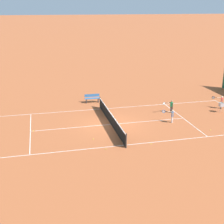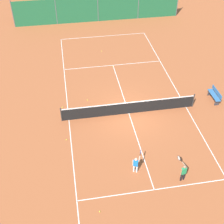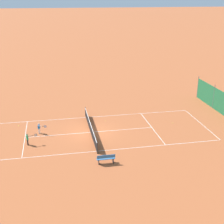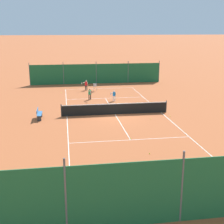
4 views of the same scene
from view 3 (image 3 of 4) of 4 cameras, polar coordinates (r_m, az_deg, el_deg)
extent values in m
plane|color=#A8542D|center=(31.39, -3.93, -3.72)|extent=(600.00, 600.00, 0.00)
cube|color=white|center=(34.74, 15.94, -2.02)|extent=(8.25, 0.05, 0.01)
cube|color=white|center=(35.14, -4.78, -0.99)|extent=(0.05, 23.85, 0.01)
cube|color=white|center=(27.74, -2.83, -7.17)|extent=(0.05, 23.85, 0.01)
cube|color=white|center=(32.70, 7.28, -2.80)|extent=(8.20, 0.05, 0.01)
cube|color=white|center=(31.36, -15.64, -4.52)|extent=(8.20, 0.05, 0.01)
cube|color=white|center=(31.39, -3.93, -3.72)|extent=(0.05, 12.80, 0.01)
cylinder|color=#2D2D2D|center=(35.37, -4.89, 0.07)|extent=(0.08, 0.08, 1.06)
cylinder|color=#2D2D2D|center=(27.10, -2.71, -6.63)|extent=(0.08, 0.08, 1.06)
cube|color=black|center=(31.21, -3.95, -2.96)|extent=(9.10, 0.02, 0.91)
cube|color=white|center=(31.02, -3.97, -2.16)|extent=(9.10, 0.04, 0.06)
cylinder|color=#59595E|center=(43.08, 15.43, 4.48)|extent=(0.08, 0.08, 2.90)
cylinder|color=#59595E|center=(39.45, 18.11, 2.72)|extent=(0.08, 0.08, 2.90)
cylinder|color=black|center=(29.79, -15.19, -5.29)|extent=(0.10, 0.10, 0.54)
cylinder|color=black|center=(29.63, -15.12, -5.43)|extent=(0.10, 0.10, 0.54)
cube|color=#239E5B|center=(29.50, -15.24, -4.52)|extent=(0.29, 0.21, 0.42)
sphere|color=#A37556|center=(29.37, -15.30, -3.95)|extent=(0.17, 0.17, 0.17)
cylinder|color=#A37556|center=(29.65, -15.31, -4.39)|extent=(0.06, 0.06, 0.42)
cylinder|color=#A37556|center=(29.32, -14.81, -4.28)|extent=(0.16, 0.42, 0.06)
cylinder|color=black|center=(29.36, -14.23, -4.18)|extent=(0.08, 0.19, 0.03)
torus|color=black|center=(29.40, -13.78, -4.11)|extent=(0.09, 0.28, 0.28)
cylinder|color=silver|center=(29.40, -13.78, -4.11)|extent=(0.07, 0.24, 0.25)
cylinder|color=white|center=(31.88, -13.10, -3.34)|extent=(0.09, 0.09, 0.52)
cylinder|color=white|center=(31.74, -13.22, -3.46)|extent=(0.09, 0.09, 0.52)
cube|color=blue|center=(31.63, -13.23, -2.64)|extent=(0.29, 0.22, 0.40)
sphere|color=beige|center=(31.51, -13.27, -2.13)|extent=(0.16, 0.16, 0.16)
cylinder|color=beige|center=(31.76, -13.11, -2.53)|extent=(0.06, 0.06, 0.40)
cylinder|color=beige|center=(31.36, -13.03, -2.52)|extent=(0.20, 0.39, 0.06)
cylinder|color=black|center=(31.24, -12.53, -2.56)|extent=(0.09, 0.18, 0.03)
torus|color=#1E4CB2|center=(31.16, -12.14, -2.60)|extent=(0.12, 0.27, 0.28)
cylinder|color=silver|center=(31.16, -12.14, -2.60)|extent=(0.10, 0.23, 0.25)
sphere|color=#CCE033|center=(35.63, -2.61, -0.57)|extent=(0.07, 0.07, 0.07)
sphere|color=#CCE033|center=(34.03, -1.27, -1.61)|extent=(0.07, 0.07, 0.07)
sphere|color=#CCE033|center=(34.04, 10.99, -2.00)|extent=(0.07, 0.07, 0.07)
sphere|color=#CCE033|center=(32.66, 6.89, -2.76)|extent=(0.07, 0.07, 0.07)
sphere|color=#CCE033|center=(35.26, -7.86, -0.99)|extent=(0.07, 0.07, 0.07)
sphere|color=#CCE033|center=(34.20, -16.70, -2.42)|extent=(0.07, 0.07, 0.07)
cube|color=#336699|center=(25.68, -1.14, -8.49)|extent=(0.36, 1.50, 0.05)
cube|color=#336699|center=(25.42, -1.08, -8.15)|extent=(0.04, 1.50, 0.28)
cube|color=#333338|center=(25.71, -2.47, -9.04)|extent=(0.32, 0.06, 0.44)
cube|color=#333338|center=(25.88, 0.19, -8.79)|extent=(0.32, 0.06, 0.44)
camera|label=1|loc=(52.37, -1.46, 16.68)|focal=50.00mm
camera|label=2|loc=(34.65, -34.36, 18.61)|focal=50.00mm
camera|label=4|loc=(38.08, 38.80, 7.51)|focal=50.00mm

